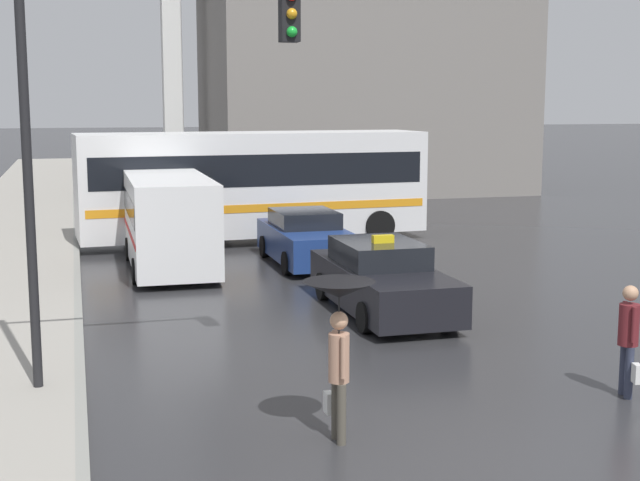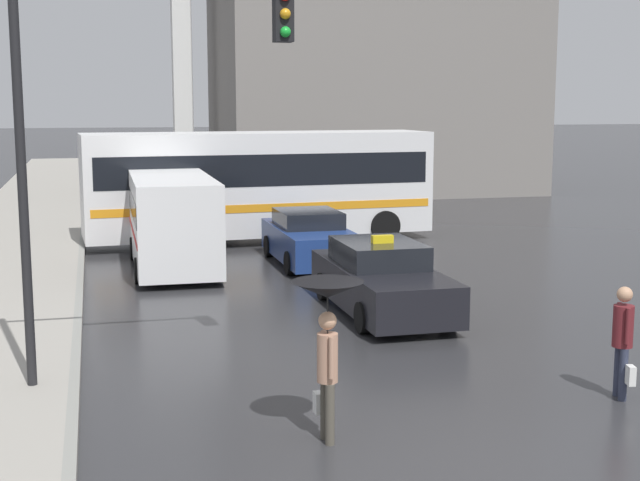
{
  "view_description": "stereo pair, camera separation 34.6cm",
  "coord_description": "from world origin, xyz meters",
  "views": [
    {
      "loc": [
        -4.49,
        -9.11,
        4.29
      ],
      "look_at": [
        0.45,
        8.85,
        1.4
      ],
      "focal_mm": 50.0,
      "sensor_mm": 36.0,
      "label": 1
    },
    {
      "loc": [
        -4.16,
        -9.2,
        4.29
      ],
      "look_at": [
        0.45,
        8.85,
        1.4
      ],
      "focal_mm": 50.0,
      "sensor_mm": 36.0,
      "label": 2
    }
  ],
  "objects": [
    {
      "name": "pedestrian_man",
      "position": [
        3.21,
        1.87,
        0.95
      ],
      "size": [
        0.36,
        0.6,
        1.67
      ],
      "rotation": [
        0.0,
        0.0,
        -1.81
      ],
      "color": "#2D3347",
      "rests_on": "ground_plane"
    },
    {
      "name": "pedestrian_with_umbrella",
      "position": [
        -1.38,
        1.31,
        1.64
      ],
      "size": [
        0.92,
        0.92,
        2.09
      ],
      "rotation": [
        0.0,
        0.0,
        1.6
      ],
      "color": "#4C473D",
      "rests_on": "ground_plane"
    },
    {
      "name": "sedan_red",
      "position": [
        1.41,
        13.72,
        0.67
      ],
      "size": [
        1.91,
        4.43,
        1.42
      ],
      "rotation": [
        0.0,
        0.0,
        3.14
      ],
      "color": "navy",
      "rests_on": "ground_plane"
    },
    {
      "name": "ambulance_van",
      "position": [
        -2.21,
        13.82,
        1.34
      ],
      "size": [
        2.14,
        5.6,
        2.41
      ],
      "rotation": [
        0.0,
        0.0,
        3.13
      ],
      "color": "white",
      "rests_on": "ground_plane"
    },
    {
      "name": "monument_cross",
      "position": [
        0.16,
        34.32,
        7.95
      ],
      "size": [
        6.17,
        0.9,
        14.02
      ],
      "color": "white",
      "rests_on": "ground_plane"
    },
    {
      "name": "taxi",
      "position": [
        1.51,
        7.89,
        0.68
      ],
      "size": [
        1.91,
        4.78,
        1.62
      ],
      "rotation": [
        0.0,
        0.0,
        3.14
      ],
      "color": "black",
      "rests_on": "ground_plane"
    },
    {
      "name": "ground_plane",
      "position": [
        0.0,
        0.0,
        0.0
      ],
      "size": [
        300.0,
        300.0,
        0.0
      ],
      "primitive_type": "plane",
      "color": "#2D2D30"
    },
    {
      "name": "city_bus",
      "position": [
        0.82,
        17.97,
        1.88
      ],
      "size": [
        10.79,
        3.12,
        3.38
      ],
      "rotation": [
        0.0,
        0.0,
        -1.52
      ],
      "color": "silver",
      "rests_on": "ground_plane"
    },
    {
      "name": "traffic_light",
      "position": [
        -3.62,
        4.11,
        4.37
      ],
      "size": [
        4.03,
        0.38,
        6.28
      ],
      "color": "black",
      "rests_on": "ground_plane"
    }
  ]
}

